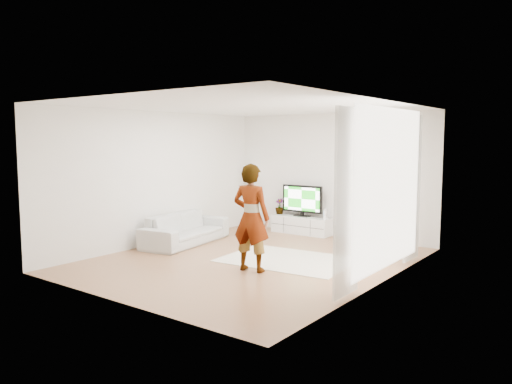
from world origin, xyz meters
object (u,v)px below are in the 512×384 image
Objects in this scene: media_console at (301,225)px; rug at (287,260)px; television at (302,200)px; floor_lamp at (250,175)px; player at (251,218)px; sofa at (186,229)px.

media_console is 0.63× the size of rug.
television is 0.45× the size of rug.
media_console is 0.60m from television.
rug is (1.16, -2.37, -0.20)m from media_console.
floor_lamp reaches higher than rug.
player reaches higher than television.
television reaches higher than media_console.
player is at bearing -121.12° from sofa.
floor_lamp is at bearing -176.37° from television.
floor_lamp is (-1.46, -0.06, 1.12)m from media_console.
sofa is (-1.40, -2.45, -0.49)m from television.
player is 4.22m from floor_lamp.
media_console is at bearing 2.55° from floor_lamp.
floor_lamp is (-1.46, -0.09, 0.52)m from television.
media_console is 0.94× the size of floor_lamp.
media_console is 2.65m from rug.
floor_lamp is (-2.56, 3.33, 0.41)m from player.
television is 2.86m from sofa.
floor_lamp is (-2.62, 2.31, 1.32)m from rug.
floor_lamp reaches higher than sofa.
floor_lamp is at bearing -8.16° from sofa.
television is (-0.00, 0.03, 0.60)m from media_console.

